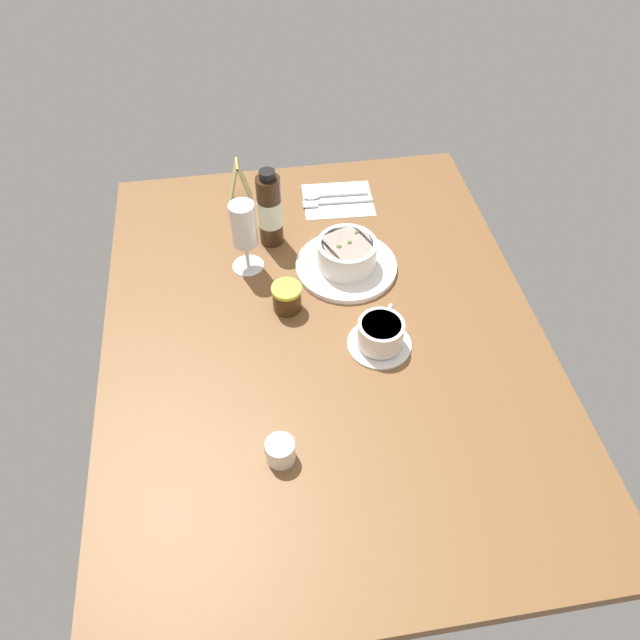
{
  "coord_description": "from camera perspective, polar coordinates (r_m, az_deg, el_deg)",
  "views": [
    {
      "loc": [
        -75.7,
        12.48,
        89.22
      ],
      "look_at": [
        -3.51,
        1.15,
        7.12
      ],
      "focal_mm": 34.21,
      "sensor_mm": 36.0,
      "label": 1
    }
  ],
  "objects": [
    {
      "name": "ground_plane",
      "position": [
        1.19,
        0.29,
        -1.45
      ],
      "size": [
        110.0,
        84.0,
        3.0
      ],
      "primitive_type": "cube",
      "color": "brown"
    },
    {
      "name": "porridge_bowl",
      "position": [
        1.28,
        2.5,
        5.91
      ],
      "size": [
        21.41,
        21.41,
        7.69
      ],
      "color": "white",
      "rests_on": "ground_plane"
    },
    {
      "name": "cutlery_setting",
      "position": [
        1.47,
        1.51,
        11.21
      ],
      "size": [
        14.5,
        17.18,
        0.9
      ],
      "color": "white",
      "rests_on": "ground_plane"
    },
    {
      "name": "coffee_cup",
      "position": [
        1.14,
        5.68,
        -1.35
      ],
      "size": [
        12.44,
        12.18,
        5.95
      ],
      "color": "white",
      "rests_on": "ground_plane"
    },
    {
      "name": "creamer_jug",
      "position": [
        1.0,
        -3.8,
        -12.12
      ],
      "size": [
        4.84,
        5.8,
        4.91
      ],
      "color": "white",
      "rests_on": "ground_plane"
    },
    {
      "name": "wine_glass",
      "position": [
        1.24,
        -7.14,
        8.5
      ],
      "size": [
        6.71,
        6.71,
        16.12
      ],
      "color": "white",
      "rests_on": "ground_plane"
    },
    {
      "name": "jam_jar",
      "position": [
        1.2,
        -3.12,
        2.11
      ],
      "size": [
        5.96,
        5.96,
        5.65
      ],
      "color": "#432A13",
      "rests_on": "ground_plane"
    },
    {
      "name": "sauce_bottle_brown",
      "position": [
        1.31,
        -4.72,
        10.2
      ],
      "size": [
        5.26,
        5.26,
        18.13
      ],
      "color": "#382314",
      "rests_on": "ground_plane"
    },
    {
      "name": "menu_card",
      "position": [
        1.46,
        -7.6,
        12.64
      ],
      "size": [
        4.81,
        5.67,
        10.51
      ],
      "color": "tan",
      "rests_on": "ground_plane"
    }
  ]
}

